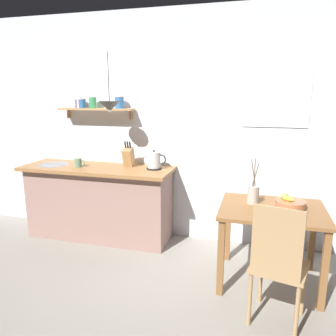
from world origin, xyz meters
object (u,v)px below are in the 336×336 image
(twig_vase, at_px, (253,194))
(electric_kettle, at_px, (154,161))
(dining_table, at_px, (271,220))
(fruit_bowl, at_px, (290,203))
(coffee_mug_by_sink, at_px, (78,163))
(dining_chair_near, at_px, (278,261))
(pendant_lamp, at_px, (109,106))
(knife_block, at_px, (129,157))

(twig_vase, bearing_deg, electric_kettle, 157.55)
(dining_table, distance_m, fruit_bowl, 0.23)
(dining_table, height_order, electric_kettle, electric_kettle)
(electric_kettle, relative_size, coffee_mug_by_sink, 1.97)
(dining_chair_near, height_order, pendant_lamp, pendant_lamp)
(dining_chair_near, relative_size, fruit_bowl, 3.69)
(coffee_mug_by_sink, distance_m, pendant_lamp, 0.82)
(fruit_bowl, bearing_deg, pendant_lamp, 170.74)
(dining_table, xyz_separation_m, pendant_lamp, (-1.75, 0.36, 1.00))
(dining_chair_near, bearing_deg, pendant_lamp, 150.85)
(pendant_lamp, bearing_deg, knife_block, 65.20)
(dining_table, distance_m, twig_vase, 0.29)
(dining_table, distance_m, dining_chair_near, 0.64)
(coffee_mug_by_sink, xyz_separation_m, pendant_lamp, (0.47, -0.07, 0.67))
(fruit_bowl, bearing_deg, coffee_mug_by_sink, 170.94)
(dining_table, relative_size, electric_kettle, 3.63)
(pendant_lamp, bearing_deg, dining_table, -11.55)
(twig_vase, height_order, pendant_lamp, pendant_lamp)
(dining_chair_near, xyz_separation_m, electric_kettle, (-1.34, 1.19, 0.46))
(twig_vase, height_order, coffee_mug_by_sink, twig_vase)
(dining_chair_near, bearing_deg, dining_table, 92.96)
(dining_chair_near, bearing_deg, knife_block, 143.65)
(electric_kettle, xyz_separation_m, coffee_mug_by_sink, (-0.91, -0.13, -0.05))
(dining_chair_near, distance_m, fruit_bowl, 0.74)
(fruit_bowl, bearing_deg, dining_chair_near, -99.63)
(dining_chair_near, xyz_separation_m, coffee_mug_by_sink, (-2.25, 1.06, 0.41))
(electric_kettle, height_order, coffee_mug_by_sink, electric_kettle)
(dining_table, bearing_deg, dining_chair_near, -87.04)
(dining_table, height_order, knife_block, knife_block)
(twig_vase, relative_size, pendant_lamp, 0.69)
(dining_chair_near, bearing_deg, fruit_bowl, 80.37)
(fruit_bowl, height_order, twig_vase, twig_vase)
(twig_vase, height_order, knife_block, knife_block)
(dining_chair_near, height_order, knife_block, knife_block)
(twig_vase, xyz_separation_m, knife_block, (-1.46, 0.51, 0.20))
(dining_chair_near, distance_m, coffee_mug_by_sink, 2.52)
(fruit_bowl, relative_size, pendant_lamp, 0.42)
(electric_kettle, height_order, pendant_lamp, pendant_lamp)
(dining_chair_near, relative_size, twig_vase, 2.28)
(dining_chair_near, xyz_separation_m, knife_block, (-1.68, 1.23, 0.48))
(twig_vase, bearing_deg, dining_table, -26.27)
(dining_chair_near, relative_size, electric_kettle, 3.85)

